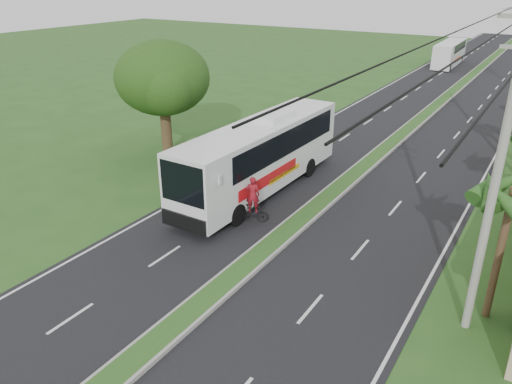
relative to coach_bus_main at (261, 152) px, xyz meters
The scene contains 10 objects.
ground 9.33m from the coach_bus_main, 66.19° to the right, with size 180.00×180.00×0.00m, color #29511D.
road_asphalt 12.50m from the coach_bus_main, 72.72° to the left, with size 14.00×160.00×0.02m, color black.
median_strip 12.48m from the coach_bus_main, 72.72° to the left, with size 1.20×160.00×0.18m.
lane_edge_left 12.34m from the coach_bus_main, 104.58° to the left, with size 0.12×160.00×0.01m, color silver.
lane_edge_right 15.81m from the coach_bus_main, 48.57° to the left, with size 0.12×160.00×0.01m, color silver.
shade_tree 9.06m from the coach_bus_main, 168.34° to the left, with size 6.30×6.00×7.54m.
utility_pole_a 14.08m from the coach_bus_main, 27.30° to the right, with size 1.60×0.28×11.00m.
coach_bus_main is the anchor object (origin of this frame).
coach_bus_far 48.16m from the coach_bus_main, 90.54° to the left, with size 2.53×10.49×3.04m.
motorcyclist 4.10m from the coach_bus_main, 64.72° to the right, with size 1.60×1.05×2.40m.
Camera 1 is at (9.69, -13.74, 11.28)m, focal length 35.00 mm.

